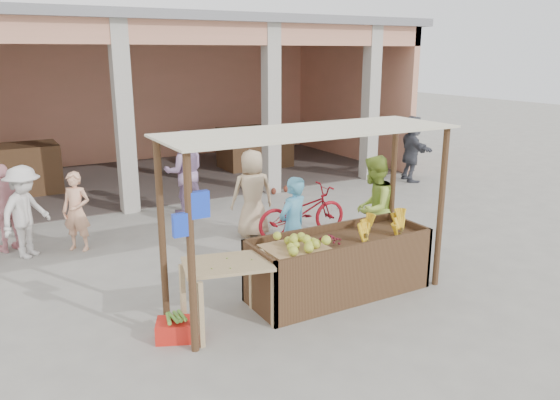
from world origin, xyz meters
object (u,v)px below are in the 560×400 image
fruit_stall (339,267)px  side_table (228,273)px  vendor_green (373,206)px  motorcycle (302,210)px  vendor_blue (293,223)px  red_crate (176,330)px

fruit_stall → side_table: (-1.77, -0.11, 0.32)m
fruit_stall → vendor_green: vendor_green is taller
side_table → motorcycle: motorcycle is taller
side_table → motorcycle: size_ratio=0.64×
motorcycle → vendor_blue: bearing=146.4°
fruit_stall → vendor_green: 1.61m
fruit_stall → side_table: size_ratio=2.16×
side_table → motorcycle: 3.69m
side_table → motorcycle: bearing=57.6°
red_crate → motorcycle: 4.21m
fruit_stall → motorcycle: size_ratio=1.38×
vendor_blue → motorcycle: size_ratio=0.88×
vendor_green → motorcycle: 1.70m
side_table → vendor_blue: 1.89m
vendor_green → fruit_stall: bearing=3.6°
vendor_blue → motorcycle: 1.88m
side_table → red_crate: size_ratio=2.60×
vendor_blue → motorcycle: (1.10, 1.49, -0.34)m
red_crate → vendor_blue: bearing=47.9°
fruit_stall → motorcycle: motorcycle is taller
fruit_stall → vendor_blue: vendor_blue is taller
vendor_blue → vendor_green: 1.48m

